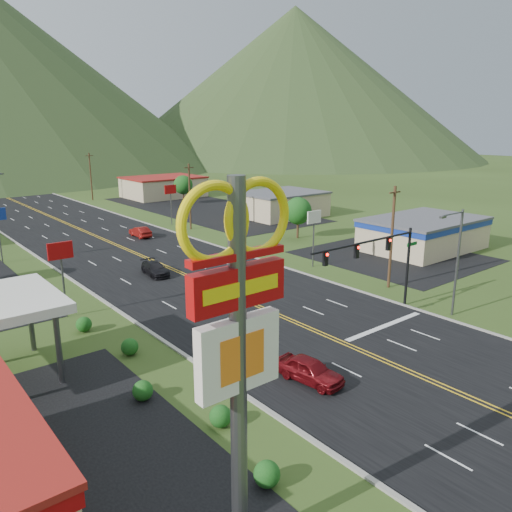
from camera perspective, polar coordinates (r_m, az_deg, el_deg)
ground at (r=32.11m, az=26.72°, el=-15.84°), size 500.00×500.00×0.00m
road at (r=32.11m, az=26.72°, el=-15.84°), size 20.00×460.00×0.04m
curb_west at (r=24.55m, az=15.61°, el=-25.00°), size 0.30×460.00×0.14m
pylon_sign at (r=16.57m, az=-2.10°, el=-7.17°), size 4.32×0.60×14.00m
traffic_signal at (r=41.97m, az=14.00°, el=0.23°), size 13.10×0.43×7.00m
streetlight_east at (r=43.76m, az=21.90°, el=-0.02°), size 3.28×0.25×9.00m
building_east_near at (r=67.67m, az=18.60°, el=2.62°), size 15.40×10.40×4.10m
building_east_mid at (r=88.50m, az=2.80°, el=5.97°), size 14.40×11.40×4.30m
building_east_far at (r=114.80m, az=-10.53°, el=7.79°), size 16.40×12.40×4.50m
pole_sign_west_a at (r=43.41m, az=-21.39°, el=-0.26°), size 2.00×0.18×6.40m
pole_sign_east_a at (r=55.80m, az=6.64°, el=3.79°), size 2.00×0.18×6.40m
pole_sign_east_b at (r=81.19m, az=-9.74°, el=7.06°), size 2.00×0.18×6.40m
tree_east_a at (r=70.64m, az=4.83°, el=5.16°), size 3.84×3.84×5.82m
tree_east_b at (r=103.26m, az=-8.33°, el=8.05°), size 3.84×3.84×5.82m
utility_pole_a at (r=49.85m, az=15.26°, el=2.15°), size 1.60×0.28×10.00m
utility_pole_b at (r=77.15m, az=-7.58°, el=6.81°), size 1.60×0.28×10.00m
utility_pole_c at (r=113.05m, az=-18.36°, el=8.66°), size 1.60×0.28×10.00m
utility_pole_d at (r=151.02m, az=-23.88°, el=9.48°), size 1.60×0.28×10.00m
mountain_ne at (r=255.85m, az=4.37°, el=18.97°), size 180.00×180.00×70.00m
car_red_near at (r=31.89m, az=6.19°, el=-12.89°), size 2.45×4.70×1.53m
car_dark_mid at (r=54.26m, az=-11.46°, el=-1.47°), size 2.44×4.86×1.35m
car_red_far at (r=73.37m, az=-13.10°, el=2.68°), size 1.66×4.55×1.49m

